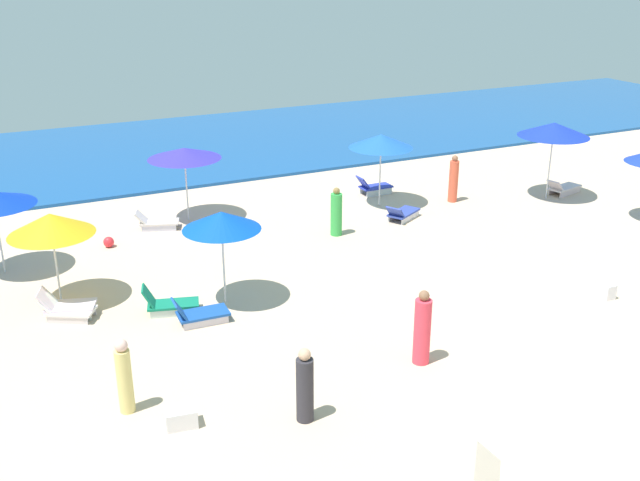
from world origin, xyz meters
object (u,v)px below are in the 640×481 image
umbrella_5 (221,221)px  beachgoer_1 (336,213)px  umbrella_4 (381,141)px  beachgoer_4 (305,387)px  umbrella_1 (184,153)px  lounge_chair_4_0 (402,213)px  cooler_box_0 (181,418)px  umbrella_2 (554,129)px  lounge_chair_2_0 (563,188)px  lounge_chair_0_1 (67,310)px  lounge_chair_4_1 (373,187)px  umbrella_0 (50,224)px  lounge_chair_0_0 (66,306)px  cooler_box_1 (606,290)px  beachgoer_3 (124,377)px  beach_ball_2 (109,242)px  lounge_chair_1_0 (156,222)px  lounge_chair_5_0 (168,304)px  beachgoer_2 (422,330)px  beachgoer_0 (454,180)px  lounge_chair_5_1 (199,314)px

umbrella_5 → beachgoer_1: 5.82m
umbrella_4 → beachgoer_4: (-7.62, -10.43, -1.59)m
umbrella_1 → lounge_chair_4_0: size_ratio=1.65×
umbrella_1 → cooler_box_0: bearing=-106.9°
umbrella_2 → lounge_chair_2_0: size_ratio=1.76×
lounge_chair_0_1 → lounge_chair_2_0: (17.78, 2.43, 0.01)m
umbrella_2 → lounge_chair_2_0: (0.88, 0.11, -2.27)m
lounge_chair_4_1 → beachgoer_1: bearing=134.7°
umbrella_0 → lounge_chair_0_0: 2.01m
lounge_chair_0_0 → beachgoer_4: (3.44, -6.35, 0.42)m
lounge_chair_4_0 → cooler_box_1: (1.57, -7.31, -0.03)m
lounge_chair_4_1 → beachgoer_3: size_ratio=0.84×
lounge_chair_2_0 → beach_ball_2: (-15.99, 1.88, -0.07)m
umbrella_5 → umbrella_0: bearing=154.0°
cooler_box_1 → lounge_chair_4_0: bearing=-166.9°
beach_ball_2 → beachgoer_3: bearing=-98.4°
lounge_chair_0_0 → beachgoer_1: size_ratio=0.93×
umbrella_0 → lounge_chair_2_0: umbrella_0 is taller
beach_ball_2 → umbrella_0: bearing=-118.7°
lounge_chair_4_1 → beachgoer_4: beachgoer_4 is taller
lounge_chair_0_1 → cooler_box_1: size_ratio=3.09×
beach_ball_2 → umbrella_2: bearing=-7.5°
lounge_chair_1_0 → lounge_chair_5_0: bearing=-171.4°
lounge_chair_4_0 → cooler_box_1: size_ratio=3.35×
beachgoer_2 → cooler_box_1: bearing=166.6°
beachgoer_0 → beach_ball_2: bearing=-44.7°
umbrella_2 → lounge_chair_4_0: umbrella_2 is taller
beachgoer_2 → cooler_box_0: bearing=-19.4°
umbrella_1 → beach_ball_2: bearing=-155.2°
lounge_chair_4_0 → beachgoer_0: bearing=-100.5°
umbrella_1 → lounge_chair_5_1: 7.68m
beachgoer_0 → beachgoer_3: bearing=-9.5°
umbrella_0 → beachgoer_1: size_ratio=1.54×
umbrella_1 → beachgoer_0: bearing=-13.5°
lounge_chair_0_1 → beachgoer_4: bearing=-121.0°
lounge_chair_4_0 → beachgoer_3: beachgoer_3 is taller
lounge_chair_1_0 → beach_ball_2: bearing=139.4°
lounge_chair_4_0 → lounge_chair_5_0: bearing=81.7°
lounge_chair_1_0 → lounge_chair_4_1: bearing=-69.1°
beachgoer_2 → cooler_box_1: size_ratio=3.84×
lounge_chair_2_0 → lounge_chair_4_0: size_ratio=1.06×
lounge_chair_4_0 → lounge_chair_5_0: size_ratio=1.02×
umbrella_2 → umbrella_1: bearing=164.9°
beachgoer_2 → cooler_box_0: (-5.27, -0.02, -0.60)m
lounge_chair_2_0 → lounge_chair_0_0: bearing=85.1°
lounge_chair_5_0 → lounge_chair_0_1: bearing=87.8°
lounge_chair_0_0 → cooler_box_0: size_ratio=2.47×
cooler_box_0 → umbrella_0: bearing=-70.4°
lounge_chair_0_0 → cooler_box_0: (1.28, -5.55, -0.10)m
lounge_chair_5_0 → beachgoer_2: bearing=-121.6°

